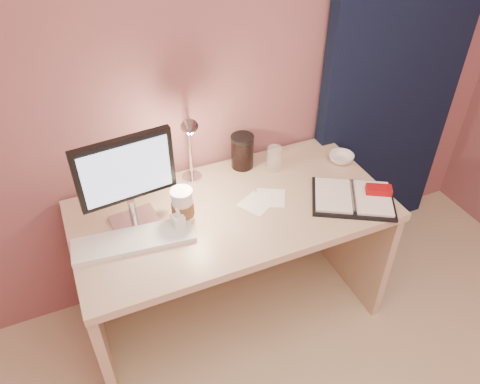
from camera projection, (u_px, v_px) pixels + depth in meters
name	position (u px, v px, depth m)	size (l,w,h in m)	color
room	(384.00, 59.00, 2.33)	(3.50, 3.50, 3.50)	#C6B28E
desk	(227.00, 234.00, 2.26)	(1.40, 0.70, 0.73)	tan
monitor	(126.00, 174.00, 1.84)	(0.39, 0.16, 0.42)	silver
keyboard	(134.00, 240.00, 1.89)	(0.49, 0.14, 0.02)	white
planner	(355.00, 197.00, 2.10)	(0.45, 0.42, 0.06)	black
paper_a	(256.00, 203.00, 2.09)	(0.13, 0.13, 0.00)	white
paper_b	(271.00, 198.00, 2.12)	(0.13, 0.13, 0.00)	white
coffee_cup	(183.00, 206.00, 1.96)	(0.10, 0.10, 0.15)	white
clear_cup	(274.00, 159.00, 2.26)	(0.07, 0.07, 0.12)	white
bowl	(341.00, 158.00, 2.34)	(0.13, 0.13, 0.04)	silver
lotion_bottle	(178.00, 219.00, 1.93)	(0.05, 0.05, 0.11)	white
dark_jar	(242.00, 153.00, 2.27)	(0.11, 0.11, 0.15)	black
desk_lamp	(201.00, 143.00, 2.01)	(0.13, 0.25, 0.40)	silver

